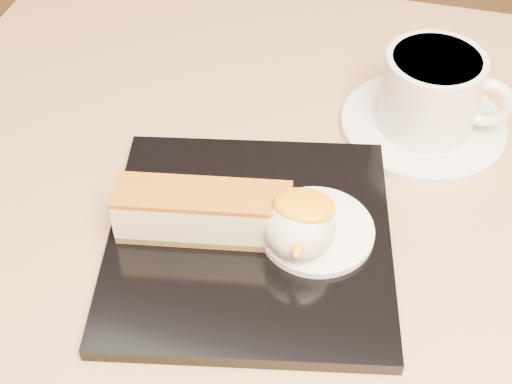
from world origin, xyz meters
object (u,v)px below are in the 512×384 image
(ice_cream_scoop, at_px, (300,227))
(coffee_cup, at_px, (433,90))
(dessert_plate, at_px, (250,240))
(saucer, at_px, (423,126))
(table, at_px, (299,365))
(cheesecake, at_px, (203,212))

(ice_cream_scoop, bearing_deg, coffee_cup, 65.51)
(dessert_plate, xyz_separation_m, saucer, (0.12, 0.17, -0.00))
(dessert_plate, height_order, ice_cream_scoop, ice_cream_scoop)
(table, distance_m, saucer, 0.25)
(dessert_plate, height_order, saucer, dessert_plate)
(saucer, xyz_separation_m, coffee_cup, (0.00, -0.00, 0.04))
(dessert_plate, distance_m, cheesecake, 0.04)
(dessert_plate, relative_size, ice_cream_scoop, 4.14)
(coffee_cup, bearing_deg, table, -107.12)
(ice_cream_scoop, relative_size, saucer, 0.35)
(dessert_plate, xyz_separation_m, cheesecake, (-0.04, -0.01, 0.03))
(cheesecake, xyz_separation_m, coffee_cup, (0.16, 0.18, 0.01))
(table, relative_size, ice_cream_scoop, 15.06)
(table, height_order, dessert_plate, dessert_plate)
(cheesecake, bearing_deg, saucer, 39.12)
(table, distance_m, ice_cream_scoop, 0.19)
(table, xyz_separation_m, dessert_plate, (-0.05, 0.01, 0.16))
(table, relative_size, saucer, 5.33)
(saucer, bearing_deg, table, -111.66)
(coffee_cup, bearing_deg, dessert_plate, -119.82)
(ice_cream_scoop, height_order, saucer, ice_cream_scoop)
(cheesecake, xyz_separation_m, ice_cream_scoop, (0.08, -0.00, 0.00))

